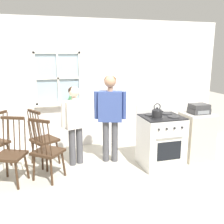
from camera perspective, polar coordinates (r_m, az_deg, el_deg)
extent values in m
plane|color=#B2AD9E|center=(4.43, -3.54, -13.50)|extent=(16.00, 16.00, 0.00)
cube|color=white|center=(5.84, 8.71, 6.76)|extent=(3.21, 0.06, 2.70)
cube|color=white|center=(5.49, -11.72, -3.04)|extent=(0.94, 0.06, 0.96)
cube|color=white|center=(5.30, -12.70, 16.97)|extent=(0.94, 0.06, 0.67)
cube|color=silver|center=(5.31, -11.88, 1.54)|extent=(1.00, 0.10, 0.03)
cube|color=#9EB7C6|center=(5.32, -12.24, 7.57)|extent=(0.88, 0.01, 1.01)
cube|color=silver|center=(5.29, -12.21, 7.54)|extent=(0.04, 0.02, 1.07)
cube|color=silver|center=(5.29, -12.21, 7.54)|extent=(0.94, 0.02, 0.04)
cube|color=silver|center=(5.27, -17.14, 7.25)|extent=(0.04, 0.03, 1.07)
cube|color=silver|center=(5.34, -7.34, 7.78)|extent=(0.04, 0.03, 1.07)
cube|color=silver|center=(5.26, -12.49, 13.15)|extent=(0.94, 0.03, 0.04)
cube|color=silver|center=(5.36, -11.95, 2.03)|extent=(0.94, 0.03, 0.04)
cube|color=#3D2819|center=(4.19, -22.26, -9.22)|extent=(0.54, 0.53, 0.04)
cylinder|color=#3D2819|center=(4.08, -20.93, -13.42)|extent=(0.06, 0.09, 0.44)
cylinder|color=#3D2819|center=(4.49, -22.92, -11.11)|extent=(0.06, 0.09, 0.44)
cylinder|color=#3D2819|center=(4.34, -18.94, -11.64)|extent=(0.09, 0.06, 0.44)
cylinder|color=#3D2819|center=(4.33, -23.57, -4.84)|extent=(0.05, 0.08, 0.54)
cylinder|color=#3D2819|center=(4.29, -22.53, -4.92)|extent=(0.05, 0.08, 0.54)
cylinder|color=#3D2819|center=(4.24, -21.47, -5.01)|extent=(0.05, 0.08, 0.54)
cylinder|color=#3D2819|center=(4.20, -20.38, -5.09)|extent=(0.05, 0.08, 0.54)
cylinder|color=#3D2819|center=(4.16, -19.28, -5.18)|extent=(0.05, 0.08, 0.54)
cube|color=#3D2819|center=(4.17, -21.79, -1.27)|extent=(0.36, 0.19, 0.04)
cube|color=#3D2819|center=(4.16, -14.40, -8.78)|extent=(0.58, 0.58, 0.04)
cylinder|color=#3D2819|center=(4.28, -11.04, -11.49)|extent=(0.09, 0.05, 0.44)
cylinder|color=#3D2819|center=(4.47, -14.69, -10.59)|extent=(0.05, 0.09, 0.44)
cylinder|color=#3D2819|center=(4.05, -13.67, -13.12)|extent=(0.05, 0.09, 0.44)
cylinder|color=#3D2819|center=(4.25, -17.41, -12.06)|extent=(0.09, 0.05, 0.44)
cylinder|color=#3D2819|center=(3.84, -14.06, -6.34)|extent=(0.06, 0.07, 0.54)
cylinder|color=#3D2819|center=(3.89, -15.11, -6.13)|extent=(0.06, 0.07, 0.54)
cylinder|color=#3D2819|center=(3.95, -16.14, -5.93)|extent=(0.06, 0.07, 0.54)
cylinder|color=#3D2819|center=(4.00, -17.13, -5.72)|extent=(0.06, 0.07, 0.54)
cylinder|color=#3D2819|center=(4.06, -18.10, -5.53)|extent=(0.06, 0.07, 0.54)
cube|color=#3D2819|center=(3.87, -16.41, -1.92)|extent=(0.32, 0.27, 0.04)
cylinder|color=#3D2819|center=(4.92, -22.43, -8.96)|extent=(0.09, 0.06, 0.44)
cylinder|color=#3D2819|center=(4.76, -22.80, -3.21)|extent=(0.07, 0.06, 0.54)
cylinder|color=#3D2819|center=(4.70, -23.57, -3.48)|extent=(0.07, 0.06, 0.54)
cube|color=#3D2819|center=(4.72, -15.16, -6.18)|extent=(0.55, 0.56, 0.04)
cylinder|color=#3D2819|center=(4.75, -12.24, -9.02)|extent=(0.09, 0.06, 0.44)
cylinder|color=#3D2819|center=(5.02, -14.40, -7.90)|extent=(0.06, 0.09, 0.44)
cylinder|color=#3D2819|center=(4.60, -15.63, -9.97)|extent=(0.06, 0.09, 0.44)
cylinder|color=#3D2819|center=(4.88, -17.65, -8.75)|extent=(0.09, 0.06, 0.44)
cylinder|color=#3D2819|center=(4.41, -16.08, -3.91)|extent=(0.07, 0.05, 0.54)
cylinder|color=#3D2819|center=(4.49, -16.65, -3.66)|extent=(0.07, 0.05, 0.54)
cylinder|color=#3D2819|center=(4.56, -17.20, -3.42)|extent=(0.07, 0.05, 0.54)
cylinder|color=#3D2819|center=(4.64, -17.73, -3.19)|extent=(0.07, 0.05, 0.54)
cylinder|color=#3D2819|center=(4.72, -18.24, -2.96)|extent=(0.07, 0.05, 0.54)
cube|color=#3D2819|center=(4.49, -17.44, 0.07)|extent=(0.22, 0.35, 0.04)
cylinder|color=#4C4C51|center=(4.61, -9.07, -7.80)|extent=(0.12, 0.12, 0.70)
cylinder|color=#4C4C51|center=(4.67, -7.43, -7.48)|extent=(0.12, 0.12, 0.70)
cube|color=white|center=(4.46, -8.49, -0.47)|extent=(0.42, 0.31, 0.49)
cylinder|color=white|center=(4.35, -11.09, -0.65)|extent=(0.10, 0.13, 0.46)
cylinder|color=white|center=(4.54, -5.81, 0.09)|extent=(0.10, 0.13, 0.46)
cylinder|color=beige|center=(4.41, -8.61, 3.01)|extent=(0.10, 0.10, 0.06)
sphere|color=beige|center=(4.39, -8.67, 4.60)|extent=(0.19, 0.19, 0.19)
ellipsoid|color=#332319|center=(4.40, -8.76, 4.84)|extent=(0.19, 0.19, 0.15)
cylinder|color=#4C4C51|center=(4.70, -1.42, -6.67)|extent=(0.12, 0.12, 0.78)
cylinder|color=#4C4C51|center=(4.69, 0.61, -6.70)|extent=(0.12, 0.12, 0.78)
cube|color=#384C8E|center=(4.51, -0.42, 1.31)|extent=(0.47, 0.34, 0.55)
cylinder|color=#384C8E|center=(4.51, -3.64, 1.56)|extent=(0.11, 0.13, 0.51)
cylinder|color=#384C8E|center=(4.48, 2.80, 1.51)|extent=(0.11, 0.13, 0.51)
cylinder|color=tan|center=(4.46, -0.42, 5.20)|extent=(0.10, 0.10, 0.07)
sphere|color=tan|center=(4.44, -0.43, 6.99)|extent=(0.21, 0.21, 0.21)
ellipsoid|color=brown|center=(4.46, -0.42, 7.26)|extent=(0.22, 0.22, 0.18)
cube|color=white|center=(4.59, 11.03, -6.65)|extent=(0.71, 0.64, 0.90)
cube|color=black|center=(4.46, 11.29, -1.05)|extent=(0.69, 0.61, 0.02)
cylinder|color=#2D2D30|center=(4.27, 10.18, -1.37)|extent=(0.20, 0.20, 0.02)
cylinder|color=#2D2D30|center=(4.42, 13.89, -1.07)|extent=(0.20, 0.20, 0.02)
cylinder|color=#2D2D30|center=(4.49, 8.75, -0.59)|extent=(0.20, 0.20, 0.02)
cylinder|color=#2D2D30|center=(4.63, 12.33, -0.32)|extent=(0.20, 0.20, 0.02)
cube|color=white|center=(4.69, 9.72, 0.87)|extent=(0.71, 0.06, 0.16)
cube|color=black|center=(4.34, 12.95, -8.68)|extent=(0.44, 0.01, 0.32)
cylinder|color=silver|center=(4.24, 13.26, -5.61)|extent=(0.50, 0.02, 0.02)
cylinder|color=#232326|center=(4.11, 10.69, -3.97)|extent=(0.04, 0.02, 0.04)
cylinder|color=#232326|center=(4.17, 12.43, -3.79)|extent=(0.04, 0.02, 0.04)
cylinder|color=#232326|center=(4.24, 14.12, -3.61)|extent=(0.04, 0.02, 0.04)
cylinder|color=#232326|center=(4.31, 15.75, -3.43)|extent=(0.04, 0.02, 0.04)
cylinder|color=black|center=(4.25, 10.22, -0.47)|extent=(0.17, 0.17, 0.12)
ellipsoid|color=black|center=(4.24, 10.25, 0.32)|extent=(0.16, 0.16, 0.07)
sphere|color=black|center=(4.23, 10.27, 0.91)|extent=(0.03, 0.03, 0.03)
cylinder|color=black|center=(4.29, 11.20, -0.17)|extent=(0.08, 0.03, 0.07)
torus|color=black|center=(4.23, 10.29, 1.17)|extent=(0.12, 0.01, 0.12)
cylinder|color=#42474C|center=(5.31, -9.47, 2.29)|extent=(0.16, 0.16, 0.09)
cylinder|color=#33261C|center=(5.30, -9.48, 2.67)|extent=(0.14, 0.14, 0.01)
cone|color=#388447|center=(5.29, -9.30, 3.74)|extent=(0.06, 0.05, 0.19)
cone|color=#388447|center=(5.30, -9.73, 3.33)|extent=(0.06, 0.05, 0.11)
cone|color=#388447|center=(5.26, -9.51, 3.38)|extent=(0.04, 0.07, 0.13)
cube|color=beige|center=(5.07, 18.66, -5.37)|extent=(0.55, 0.50, 0.87)
cube|color=beige|center=(4.95, 19.04, -0.42)|extent=(0.55, 0.50, 0.03)
cube|color=#38383A|center=(4.92, 19.22, 0.26)|extent=(0.34, 0.28, 0.10)
cube|color=#38383A|center=(4.90, 19.30, 1.29)|extent=(0.32, 0.27, 0.08)
cube|color=gray|center=(4.81, 20.19, -0.10)|extent=(0.24, 0.01, 0.06)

